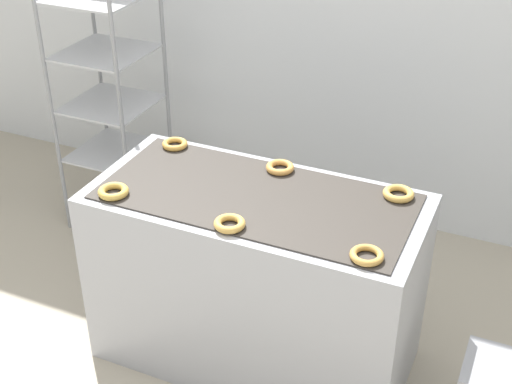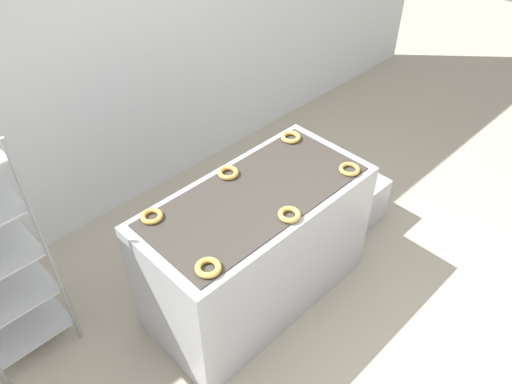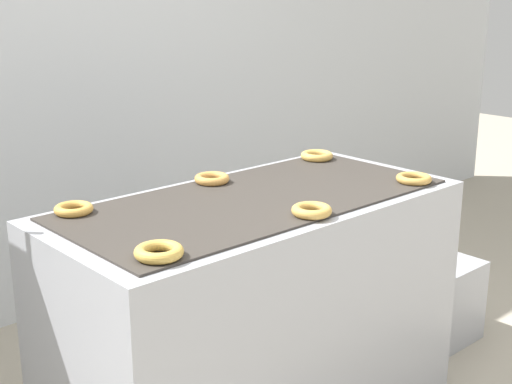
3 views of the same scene
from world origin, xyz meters
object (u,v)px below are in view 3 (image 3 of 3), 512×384
at_px(donut_far_right, 317,156).
at_px(donut_far_left, 74,209).
at_px(donut_near_left, 159,252).
at_px(donut_near_center, 312,210).
at_px(glaze_bin, 440,300).
at_px(donut_near_right, 414,178).
at_px(fryer_machine, 256,319).
at_px(donut_far_center, 212,179).

bearing_deg(donut_far_right, donut_far_left, 179.06).
bearing_deg(donut_near_left, donut_far_right, 23.16).
xyz_separation_m(donut_near_left, donut_near_center, (0.58, -0.02, -0.00)).
bearing_deg(glaze_bin, donut_near_right, -160.03).
bearing_deg(fryer_machine, donut_far_right, 23.35).
distance_m(donut_near_left, donut_near_right, 1.16).
relative_size(glaze_bin, donut_far_center, 2.97).
relative_size(glaze_bin, donut_far_right, 2.86).
height_order(donut_far_left, donut_far_center, donut_far_center).
bearing_deg(donut_far_center, donut_far_right, -0.90).
distance_m(donut_near_left, donut_far_right, 1.26).
relative_size(donut_near_right, donut_far_right, 0.97).
height_order(fryer_machine, donut_near_right, donut_near_right).
bearing_deg(donut_near_center, donut_far_center, 89.12).
xyz_separation_m(glaze_bin, donut_far_right, (-0.58, 0.29, 0.76)).
distance_m(glaze_bin, donut_far_center, 1.41).
height_order(donut_near_right, donut_far_center, donut_far_center).
xyz_separation_m(donut_near_left, donut_far_right, (1.16, 0.50, -0.00)).
bearing_deg(fryer_machine, donut_near_right, -23.36).
distance_m(donut_near_center, donut_far_center, 0.53).
height_order(donut_near_left, donut_far_right, donut_near_left).
bearing_deg(donut_far_left, donut_near_left, -92.23).
bearing_deg(donut_near_left, donut_near_right, -0.16).
xyz_separation_m(fryer_machine, glaze_bin, (1.16, -0.04, -0.27)).
relative_size(donut_near_center, donut_far_right, 0.96).
bearing_deg(donut_far_center, donut_far_left, 179.03).
distance_m(fryer_machine, donut_far_center, 0.55).
height_order(glaze_bin, donut_near_right, donut_near_right).
distance_m(donut_far_left, donut_far_right, 1.14).
xyz_separation_m(glaze_bin, donut_near_center, (-1.16, -0.23, 0.76)).
bearing_deg(glaze_bin, fryer_machine, 178.11).
relative_size(donut_near_right, donut_far_center, 1.01).
distance_m(donut_near_center, donut_far_right, 0.77).
height_order(donut_near_left, donut_far_center, donut_near_left).
distance_m(donut_near_center, donut_near_right, 0.58).
relative_size(fryer_machine, donut_near_right, 11.21).
xyz_separation_m(fryer_machine, donut_near_right, (0.58, -0.25, 0.48)).
bearing_deg(donut_near_left, donut_near_center, -2.11).
bearing_deg(glaze_bin, donut_far_right, 153.84).
bearing_deg(donut_far_right, fryer_machine, -156.65).
bearing_deg(donut_far_right, donut_near_left, -156.84).
relative_size(glaze_bin, donut_near_right, 2.94).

